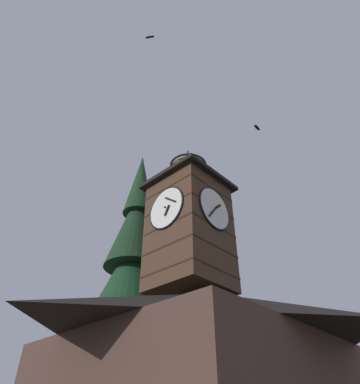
# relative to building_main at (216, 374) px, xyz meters

# --- Properties ---
(building_main) EXTENTS (14.23, 11.34, 7.65)m
(building_main) POSITION_rel_building_main_xyz_m (0.00, 0.00, 0.00)
(building_main) COLOR #4F352C
(building_main) RESTS_ON ground_plane
(clock_tower) EXTENTS (4.49, 4.49, 10.00)m
(clock_tower) POSITION_rel_building_main_xyz_m (0.73, -0.82, 7.92)
(clock_tower) COLOR #4C3323
(clock_tower) RESTS_ON building_main
(pine_tree_behind) EXTENTS (7.12, 7.12, 19.60)m
(pine_tree_behind) POSITION_rel_building_main_xyz_m (1.05, -5.33, 4.31)
(pine_tree_behind) COLOR #473323
(pine_tree_behind) RESTS_ON ground_plane
(pine_tree_aside) EXTENTS (5.86, 5.86, 12.92)m
(pine_tree_aside) POSITION_rel_building_main_xyz_m (-7.04, -4.25, 1.61)
(pine_tree_aside) COLOR #473323
(pine_tree_aside) RESTS_ON ground_plane
(moon) EXTENTS (1.95, 1.95, 1.95)m
(moon) POSITION_rel_building_main_xyz_m (-15.46, -31.81, 8.77)
(moon) COLOR silver
(flying_bird_high) EXTENTS (0.41, 0.53, 0.10)m
(flying_bird_high) POSITION_rel_building_main_xyz_m (6.14, 0.78, 19.31)
(flying_bird_high) COLOR black
(flying_bird_low) EXTENTS (0.63, 0.26, 0.14)m
(flying_bird_low) POSITION_rel_building_main_xyz_m (-2.68, 2.90, 15.91)
(flying_bird_low) COLOR black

